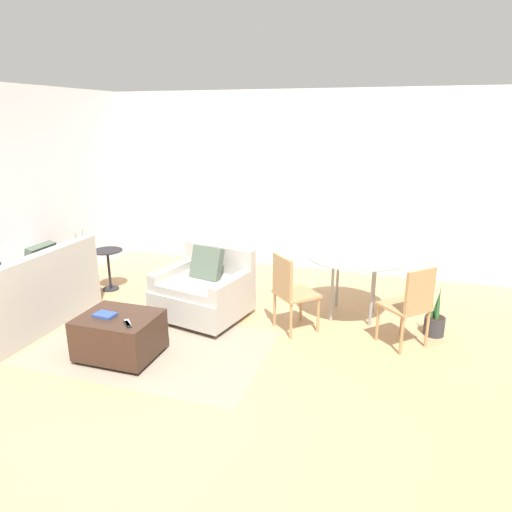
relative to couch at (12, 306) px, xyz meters
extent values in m
plane|color=tan|center=(2.17, -0.67, -0.31)|extent=(20.00, 20.00, 0.00)
cube|color=white|center=(2.17, 3.29, 1.07)|extent=(12.00, 0.06, 2.75)
cube|color=white|center=(-0.60, 0.83, 1.07)|extent=(0.06, 12.00, 2.75)
cube|color=gray|center=(1.70, 0.12, -0.30)|extent=(2.45, 1.55, 0.00)
cube|color=brown|center=(1.70, -0.34, -0.30)|extent=(2.40, 0.05, 0.00)
cube|color=brown|center=(1.70, -0.03, -0.30)|extent=(2.40, 0.05, 0.00)
cube|color=brown|center=(1.70, 0.28, -0.30)|extent=(2.40, 0.05, 0.00)
cube|color=brown|center=(1.70, 0.59, -0.30)|extent=(2.40, 0.05, 0.00)
cube|color=#B2ADA3|center=(-0.06, 0.00, -0.09)|extent=(0.94, 2.06, 0.43)
cube|color=#B2ADA3|center=(0.35, 0.00, 0.36)|extent=(0.14, 2.06, 0.49)
cube|color=#B2ADA3|center=(-0.06, 0.97, 0.25)|extent=(0.87, 0.12, 0.26)
cube|color=#4C5B4C|center=(0.04, 0.46, 0.40)|extent=(0.19, 0.40, 0.41)
cube|color=#B2ADA3|center=(1.90, 0.99, -0.08)|extent=(1.15, 1.08, 0.33)
cube|color=#B2ADA3|center=(1.89, 0.95, 0.13)|extent=(0.89, 0.91, 0.10)
cube|color=#B2ADA3|center=(1.98, 1.36, 0.30)|extent=(0.99, 0.32, 0.43)
cube|color=#B2ADA3|center=(1.48, 1.08, 0.18)|extent=(0.29, 0.83, 0.20)
cube|color=#B2ADA3|center=(2.33, 0.90, 0.18)|extent=(0.29, 0.83, 0.20)
cylinder|color=brown|center=(1.42, 0.71, -0.28)|extent=(0.05, 0.05, 0.06)
cylinder|color=brown|center=(2.23, 0.54, -0.28)|extent=(0.05, 0.05, 0.06)
cylinder|color=brown|center=(1.57, 1.43, -0.28)|extent=(0.05, 0.05, 0.06)
cylinder|color=brown|center=(2.38, 1.26, -0.28)|extent=(0.05, 0.05, 0.06)
cube|color=#4C5B4C|center=(1.92, 1.10, 0.36)|extent=(0.43, 0.29, 0.41)
cube|color=#382319|center=(1.49, -0.14, -0.06)|extent=(0.76, 0.62, 0.41)
cylinder|color=black|center=(1.16, -0.40, -0.29)|extent=(0.04, 0.04, 0.04)
cylinder|color=black|center=(1.82, -0.40, -0.29)|extent=(0.04, 0.04, 0.04)
cylinder|color=black|center=(1.16, 0.12, -0.29)|extent=(0.04, 0.04, 0.04)
cylinder|color=black|center=(1.82, 0.12, -0.29)|extent=(0.04, 0.04, 0.04)
cube|color=#2D478C|center=(1.38, -0.19, 0.16)|extent=(0.22, 0.16, 0.03)
cube|color=black|center=(1.70, -0.29, 0.15)|extent=(0.14, 0.14, 0.01)
cube|color=#B7B7BC|center=(1.68, -0.26, 0.15)|extent=(0.14, 0.15, 0.01)
cylinder|color=brown|center=(-0.18, 1.49, -0.17)|extent=(0.32, 0.32, 0.27)
cylinder|color=black|center=(-0.18, 1.49, -0.05)|extent=(0.30, 0.30, 0.02)
cone|color=#286033|center=(-0.16, 1.49, 0.24)|extent=(0.05, 0.11, 0.56)
cone|color=#286033|center=(-0.17, 1.51, 0.26)|extent=(0.10, 0.08, 0.61)
cone|color=#286033|center=(-0.21, 1.53, 0.24)|extent=(0.10, 0.08, 0.56)
cone|color=#286033|center=(-0.26, 1.48, 0.21)|extent=(0.05, 0.10, 0.50)
cone|color=#286033|center=(-0.22, 1.44, 0.25)|extent=(0.09, 0.08, 0.59)
cone|color=#286033|center=(-0.17, 1.46, 0.24)|extent=(0.12, 0.08, 0.56)
cylinder|color=black|center=(0.26, 1.46, 0.27)|extent=(0.41, 0.41, 0.02)
cylinder|color=black|center=(0.26, 1.46, -0.01)|extent=(0.04, 0.04, 0.55)
cylinder|color=black|center=(0.26, 1.46, -0.30)|extent=(0.23, 0.23, 0.02)
cylinder|color=#8C9E99|center=(3.64, 1.60, 0.46)|extent=(1.18, 1.18, 0.01)
cylinder|color=#99999E|center=(3.41, 1.37, 0.08)|extent=(0.04, 0.04, 0.76)
cylinder|color=#99999E|center=(3.87, 1.37, 0.08)|extent=(0.04, 0.04, 0.76)
cylinder|color=#99999E|center=(3.41, 1.83, 0.08)|extent=(0.04, 0.04, 0.76)
cylinder|color=#99999E|center=(3.87, 1.83, 0.08)|extent=(0.04, 0.04, 0.76)
cube|color=tan|center=(3.06, 1.02, 0.13)|extent=(0.59, 0.59, 0.03)
cube|color=tan|center=(2.92, 0.88, 0.37)|extent=(0.29, 0.29, 0.45)
cylinder|color=tan|center=(3.31, 1.02, -0.10)|extent=(0.03, 0.03, 0.42)
cylinder|color=tan|center=(3.06, 1.27, -0.10)|extent=(0.03, 0.03, 0.42)
cylinder|color=tan|center=(3.06, 0.76, -0.10)|extent=(0.03, 0.03, 0.42)
cylinder|color=tan|center=(2.80, 1.02, -0.10)|extent=(0.03, 0.03, 0.42)
cube|color=tan|center=(4.22, 1.02, 0.13)|extent=(0.59, 0.59, 0.03)
cube|color=tan|center=(4.35, 0.88, 0.37)|extent=(0.29, 0.29, 0.45)
cylinder|color=tan|center=(4.22, 1.27, -0.10)|extent=(0.03, 0.03, 0.42)
cylinder|color=tan|center=(3.96, 1.02, -0.10)|extent=(0.03, 0.03, 0.42)
cylinder|color=tan|center=(4.47, 1.02, -0.10)|extent=(0.03, 0.03, 0.42)
cylinder|color=tan|center=(4.22, 0.76, -0.10)|extent=(0.03, 0.03, 0.42)
cylinder|color=#333338|center=(4.57, 1.35, -0.20)|extent=(0.22, 0.22, 0.21)
cylinder|color=black|center=(4.57, 1.35, -0.10)|extent=(0.21, 0.21, 0.02)
cone|color=#286033|center=(4.59, 1.35, 0.10)|extent=(0.05, 0.09, 0.39)
cone|color=#286033|center=(4.57, 1.38, 0.04)|extent=(0.07, 0.05, 0.27)
cone|color=#286033|center=(4.52, 1.36, 0.08)|extent=(0.05, 0.10, 0.35)
cone|color=#286033|center=(4.58, 1.30, 0.05)|extent=(0.05, 0.05, 0.30)
camera|label=1|loc=(4.08, -3.70, 2.05)|focal=32.00mm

